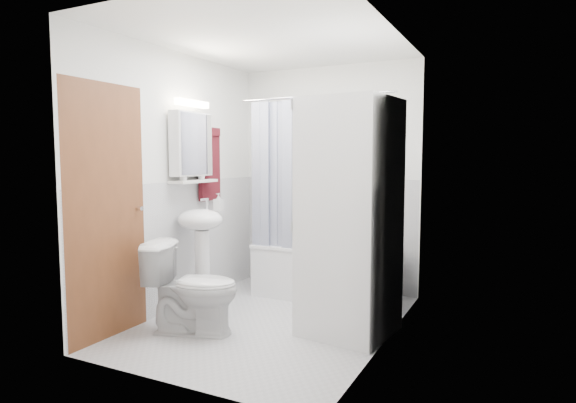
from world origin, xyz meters
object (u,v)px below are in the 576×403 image
at_px(bathtub, 324,268).
at_px(toilet, 193,288).
at_px(sink, 201,235).
at_px(washer_dryer, 349,218).

height_order(bathtub, toilet, toilet).
bearing_deg(sink, bathtub, 45.93).
relative_size(bathtub, sink, 1.33).
height_order(bathtub, washer_dryer, washer_dryer).
bearing_deg(bathtub, washer_dryer, -56.81).
relative_size(bathtub, washer_dryer, 0.74).
distance_m(bathtub, washer_dryer, 1.21).
bearing_deg(bathtub, toilet, -111.73).
bearing_deg(toilet, washer_dryer, -80.47).
xyz_separation_m(bathtub, washer_dryer, (0.56, -0.85, 0.65)).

